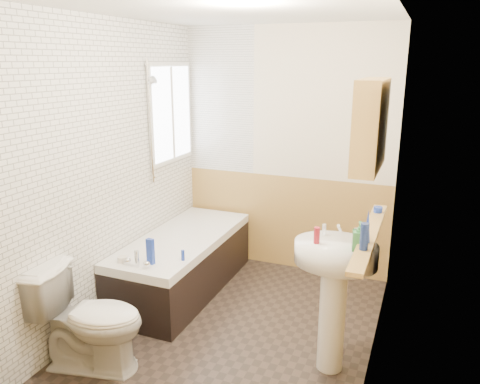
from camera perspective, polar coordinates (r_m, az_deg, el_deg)
name	(u,v)px	position (r m, az deg, el deg)	size (l,w,h in m)	color
floor	(233,329)	(4.05, -0.83, -16.41)	(2.80, 2.80, 0.00)	black
ceiling	(232,9)	(3.45, -1.01, 21.46)	(2.80, 2.80, 0.00)	white
wall_back	(286,152)	(4.85, 5.62, 4.87)	(2.20, 0.02, 2.50)	#F0E3C6
wall_front	(121,252)	(2.38, -14.35, -7.10)	(2.20, 0.02, 2.50)	#F0E3C6
wall_left	(112,172)	(4.10, -15.36, 2.40)	(0.02, 2.80, 2.50)	#F0E3C6
wall_right	(384,200)	(3.29, 17.17, -0.94)	(0.02, 2.80, 2.50)	#F0E3C6
wainscot_right	(372,300)	(3.57, 15.83, -12.50)	(0.01, 2.80, 1.00)	tan
wainscot_front	(133,380)	(2.77, -12.95, -21.41)	(2.20, 0.01, 1.00)	tan
wainscot_back	(283,222)	(5.02, 5.32, -3.61)	(2.20, 0.01, 1.00)	tan
tile_cladding_left	(114,172)	(4.09, -15.12, 2.37)	(0.01, 2.80, 2.50)	white
tile_return_back	(220,101)	(5.01, -2.42, 11.06)	(0.75, 0.01, 1.50)	white
window	(172,113)	(4.79, -8.34, 9.49)	(0.03, 0.79, 0.99)	white
bathtub	(183,262)	(4.59, -6.96, -8.43)	(0.70, 1.69, 0.69)	black
shower_riser	(151,111)	(4.41, -10.82, 9.63)	(0.10, 0.08, 1.13)	silver
toilet	(90,319)	(3.61, -17.83, -14.53)	(0.44, 0.78, 0.76)	white
sink	(334,280)	(3.35, 11.41, -10.52)	(0.57, 0.46, 1.09)	white
pine_shelf	(370,235)	(3.32, 15.54, -5.02)	(0.10, 1.36, 0.03)	tan
medicine_cabinet	(370,125)	(2.95, 15.62, 7.89)	(0.15, 0.60, 0.54)	tan
foam_can	(364,237)	(2.98, 14.92, -5.28)	(0.05, 0.05, 0.17)	navy
green_bottle	(368,226)	(3.10, 15.28, -4.01)	(0.04, 0.04, 0.22)	#19339E
black_jar	(378,210)	(3.75, 16.47, -2.07)	(0.07, 0.07, 0.04)	#19339E
soap_bottle	(359,244)	(3.14, 14.28, -6.11)	(0.09, 0.19, 0.09)	#388447
clear_bottle	(317,235)	(3.18, 9.35, -5.24)	(0.04, 0.04, 0.11)	maroon
blue_gel	(150,251)	(3.90, -10.86, -7.14)	(0.06, 0.04, 0.22)	#19339E
cream_jar	(122,259)	(4.02, -14.17, -7.95)	(0.08, 0.08, 0.05)	silver
orange_bottle	(183,255)	(3.95, -6.98, -7.67)	(0.03, 0.03, 0.09)	#19339E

